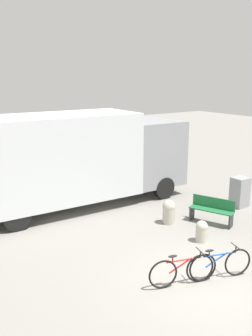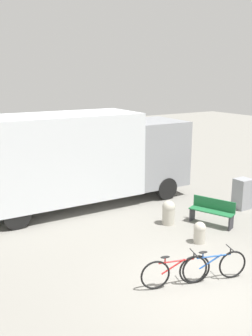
{
  "view_description": "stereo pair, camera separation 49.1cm",
  "coord_description": "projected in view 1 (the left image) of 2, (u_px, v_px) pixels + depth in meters",
  "views": [
    {
      "loc": [
        -5.97,
        -5.33,
        4.72
      ],
      "look_at": [
        0.68,
        4.36,
        1.76
      ],
      "focal_mm": 40.0,
      "sensor_mm": 36.0,
      "label": 1
    },
    {
      "loc": [
        -5.56,
        -5.6,
        4.72
      ],
      "look_at": [
        0.68,
        4.36,
        1.76
      ],
      "focal_mm": 40.0,
      "sensor_mm": 36.0,
      "label": 2
    }
  ],
  "objects": [
    {
      "name": "ground_plane",
      "position": [
        208.0,
        283.0,
        8.69
      ],
      "size": [
        60.0,
        60.0,
        0.0
      ],
      "primitive_type": "plane",
      "color": "gray"
    },
    {
      "name": "bicycle_middle",
      "position": [
        219.0,
        264.0,
        8.79
      ],
      "size": [
        1.63,
        0.62,
        0.78
      ],
      "rotation": [
        0.0,
        0.0,
        -0.31
      ],
      "color": "black",
      "rests_on": "ground"
    },
    {
      "name": "bollard_near_bench",
      "position": [
        202.0,
        231.0,
        10.78
      ],
      "size": [
        0.35,
        0.35,
        0.63
      ],
      "color": "#B2AD9E",
      "rests_on": "ground"
    },
    {
      "name": "bicycle_near",
      "position": [
        183.0,
        270.0,
        8.53
      ],
      "size": [
        1.63,
        0.6,
        0.78
      ],
      "rotation": [
        0.0,
        0.0,
        -0.29
      ],
      "color": "black",
      "rests_on": "ground"
    },
    {
      "name": "delivery_truck",
      "position": [
        77.0,
        157.0,
        13.38
      ],
      "size": [
        8.37,
        2.63,
        3.38
      ],
      "rotation": [
        0.0,
        0.0,
        -0.03
      ],
      "color": "silver",
      "rests_on": "ground"
    },
    {
      "name": "utility_box",
      "position": [
        240.0,
        192.0,
        13.58
      ],
      "size": [
        0.56,
        0.51,
        1.1
      ],
      "color": "gray",
      "rests_on": "ground"
    },
    {
      "name": "park_bench",
      "position": [
        212.0,
        209.0,
        12.1
      ],
      "size": [
        0.91,
        1.46,
        0.84
      ],
      "rotation": [
        0.0,
        0.0,
        1.96
      ],
      "color": "#1E6638",
      "rests_on": "ground"
    },
    {
      "name": "bollard_far_bench",
      "position": [
        169.0,
        211.0,
        12.07
      ],
      "size": [
        0.42,
        0.42,
        0.79
      ],
      "color": "#B2AD9E",
      "rests_on": "ground"
    }
  ]
}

